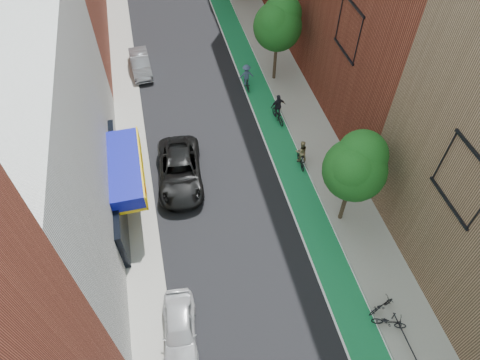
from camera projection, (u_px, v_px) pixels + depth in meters
bike_lane at (248, 67)px, 35.28m from camera, size 2.00×68.00×0.01m
sidewalk_left at (126, 84)px, 33.74m from camera, size 2.00×68.00×0.15m
sidewalk_right at (277, 63)px, 35.60m from camera, size 3.00×68.00×0.15m
building_left_white at (13, 147)px, 20.93m from camera, size 8.00×20.00×12.00m
tree_near at (356, 166)px, 21.94m from camera, size 3.40×3.36×6.42m
tree_mid at (278, 23)px, 30.56m from camera, size 3.55×3.53×6.74m
parked_car_white at (180, 329)px, 20.49m from camera, size 1.98×4.12×1.36m
parked_car_black at (180, 171)px, 26.84m from camera, size 3.21×6.05×1.62m
parked_car_silver at (140, 64)px, 34.47m from camera, size 1.64×4.24×1.38m
cyclist_lane_near at (301, 155)px, 27.71m from camera, size 0.82×1.73×1.96m
cyclist_lane_mid at (278, 111)px, 30.50m from camera, size 1.14×1.89×2.20m
cyclist_lane_far at (246, 78)px, 32.84m from camera, size 1.10×1.56×2.06m
parked_bike_near at (389, 322)px, 20.81m from camera, size 1.76×1.23×0.88m
parked_bike_far at (381, 306)px, 21.38m from camera, size 1.64×1.00×0.82m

